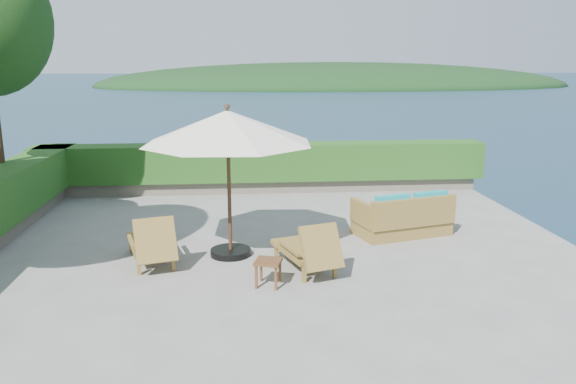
{
  "coord_description": "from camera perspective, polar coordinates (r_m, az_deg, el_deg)",
  "views": [
    {
      "loc": [
        -0.63,
        -9.77,
        3.59
      ],
      "look_at": [
        0.3,
        0.8,
        1.1
      ],
      "focal_mm": 35.0,
      "sensor_mm": 36.0,
      "label": 1
    }
  ],
  "objects": [
    {
      "name": "side_table",
      "position": [
        9.18,
        -2.03,
        -7.4
      ],
      "size": [
        0.51,
        0.51,
        0.44
      ],
      "rotation": [
        0.0,
        0.0,
        -0.28
      ],
      "color": "brown",
      "rests_on": "ground"
    },
    {
      "name": "lounge_right",
      "position": [
        9.79,
        2.04,
        -5.82
      ],
      "size": [
        1.16,
        1.78,
        0.95
      ],
      "rotation": [
        0.0,
        0.0,
        0.32
      ],
      "color": "olive",
      "rests_on": "ground"
    },
    {
      "name": "lounge_left",
      "position": [
        10.4,
        -13.69,
        -4.99
      ],
      "size": [
        1.13,
        1.81,
        0.97
      ],
      "rotation": [
        0.0,
        0.0,
        0.28
      ],
      "color": "olive",
      "rests_on": "ground"
    },
    {
      "name": "ground",
      "position": [
        10.42,
        -1.27,
        -6.93
      ],
      "size": [
        12.0,
        12.0,
        0.0
      ],
      "primitive_type": "plane",
      "color": "gray",
      "rests_on": "ground"
    },
    {
      "name": "hedge_far",
      "position": [
        15.62,
        -2.64,
        3.09
      ],
      "size": [
        12.4,
        0.9,
        1.0
      ],
      "primitive_type": "cube",
      "color": "#224614",
      "rests_on": "planter_wall_far"
    },
    {
      "name": "patio_umbrella",
      "position": [
        10.19,
        -6.15,
        6.42
      ],
      "size": [
        4.04,
        4.04,
        2.84
      ],
      "rotation": [
        0.0,
        0.0,
        0.34
      ],
      "color": "black",
      "rests_on": "ground"
    },
    {
      "name": "planter_wall_far",
      "position": [
        15.75,
        -2.61,
        0.69
      ],
      "size": [
        12.0,
        0.6,
        0.36
      ],
      "primitive_type": "cube",
      "color": "#6F6959",
      "rests_on": "ground"
    },
    {
      "name": "offshore_island",
      "position": [
        152.09,
        4.77,
        10.66
      ],
      "size": [
        126.0,
        57.6,
        12.6
      ],
      "primitive_type": "ellipsoid",
      "color": "black",
      "rests_on": "ocean"
    },
    {
      "name": "foundation",
      "position": [
        11.05,
        -1.23,
        -14.5
      ],
      "size": [
        12.0,
        12.0,
        3.0
      ],
      "primitive_type": "cube",
      "color": "#5B5348",
      "rests_on": "ocean"
    },
    {
      "name": "wicker_loveseat",
      "position": [
        12.03,
        11.64,
        -2.58
      ],
      "size": [
        2.15,
        1.49,
        0.96
      ],
      "rotation": [
        0.0,
        0.0,
        0.28
      ],
      "color": "olive",
      "rests_on": "ground"
    }
  ]
}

